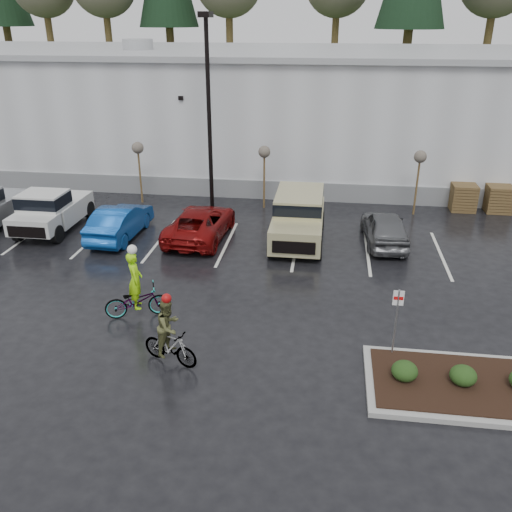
# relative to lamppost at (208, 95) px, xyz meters

# --- Properties ---
(ground) EXTENTS (120.00, 120.00, 0.00)m
(ground) POSITION_rel_lamppost_xyz_m (4.00, -12.00, -5.69)
(ground) COLOR black
(ground) RESTS_ON ground
(warehouse) EXTENTS (60.50, 15.50, 7.20)m
(warehouse) POSITION_rel_lamppost_xyz_m (4.00, 9.99, -2.04)
(warehouse) COLOR silver
(warehouse) RESTS_ON ground
(wooded_ridge) EXTENTS (80.00, 25.00, 6.00)m
(wooded_ridge) POSITION_rel_lamppost_xyz_m (4.00, 33.00, -2.69)
(wooded_ridge) COLOR #293F1A
(wooded_ridge) RESTS_ON ground
(lamppost) EXTENTS (0.50, 1.00, 9.22)m
(lamppost) POSITION_rel_lamppost_xyz_m (0.00, 0.00, 0.00)
(lamppost) COLOR black
(lamppost) RESTS_ON ground
(sapling_west) EXTENTS (0.60, 0.60, 3.20)m
(sapling_west) POSITION_rel_lamppost_xyz_m (-4.00, 1.00, -2.96)
(sapling_west) COLOR #432F1B
(sapling_west) RESTS_ON ground
(sapling_mid) EXTENTS (0.60, 0.60, 3.20)m
(sapling_mid) POSITION_rel_lamppost_xyz_m (2.50, 1.00, -2.96)
(sapling_mid) COLOR #432F1B
(sapling_mid) RESTS_ON ground
(sapling_east) EXTENTS (0.60, 0.60, 3.20)m
(sapling_east) POSITION_rel_lamppost_xyz_m (10.00, 1.00, -2.96)
(sapling_east) COLOR #432F1B
(sapling_east) RESTS_ON ground
(pallet_stack_a) EXTENTS (1.20, 1.20, 1.35)m
(pallet_stack_a) POSITION_rel_lamppost_xyz_m (12.50, 2.00, -5.01)
(pallet_stack_a) COLOR #432F1B
(pallet_stack_a) RESTS_ON ground
(pallet_stack_b) EXTENTS (1.20, 1.20, 1.35)m
(pallet_stack_b) POSITION_rel_lamppost_xyz_m (14.20, 2.00, -5.01)
(pallet_stack_b) COLOR #432F1B
(pallet_stack_b) RESTS_ON ground
(shrub_a) EXTENTS (0.70, 0.70, 0.52)m
(shrub_a) POSITION_rel_lamppost_xyz_m (8.00, -13.00, -5.27)
(shrub_a) COLOR #1B3412
(shrub_a) RESTS_ON curb_island
(shrub_b) EXTENTS (0.70, 0.70, 0.52)m
(shrub_b) POSITION_rel_lamppost_xyz_m (9.50, -13.00, -5.27)
(shrub_b) COLOR #1B3412
(shrub_b) RESTS_ON curb_island
(fire_lane_sign) EXTENTS (0.30, 0.05, 2.20)m
(fire_lane_sign) POSITION_rel_lamppost_xyz_m (7.80, -11.80, -4.28)
(fire_lane_sign) COLOR gray
(fire_lane_sign) RESTS_ON ground
(pickup_white) EXTENTS (2.10, 5.20, 1.96)m
(pickup_white) POSITION_rel_lamppost_xyz_m (-6.71, -3.12, -4.71)
(pickup_white) COLOR silver
(pickup_white) RESTS_ON ground
(car_blue) EXTENTS (1.72, 4.47, 1.45)m
(car_blue) POSITION_rel_lamppost_xyz_m (-3.32, -3.87, -4.96)
(car_blue) COLOR #0D4297
(car_blue) RESTS_ON ground
(car_red) EXTENTS (2.58, 5.11, 1.38)m
(car_red) POSITION_rel_lamppost_xyz_m (0.22, -3.49, -4.99)
(car_red) COLOR maroon
(car_red) RESTS_ON ground
(suv_tan) EXTENTS (2.20, 5.10, 2.06)m
(suv_tan) POSITION_rel_lamppost_xyz_m (4.51, -3.32, -4.66)
(suv_tan) COLOR tan
(suv_tan) RESTS_ON ground
(car_grey) EXTENTS (1.99, 4.32, 1.44)m
(car_grey) POSITION_rel_lamppost_xyz_m (8.23, -3.03, -4.97)
(car_grey) COLOR #5D5E61
(car_grey) RESTS_ON ground
(cyclist_hivis) EXTENTS (2.21, 1.42, 2.53)m
(cyclist_hivis) POSITION_rel_lamppost_xyz_m (-0.24, -10.50, -4.91)
(cyclist_hivis) COLOR #3F3F44
(cyclist_hivis) RESTS_ON ground
(cyclist_olive) EXTENTS (1.77, 1.04, 2.21)m
(cyclist_olive) POSITION_rel_lamppost_xyz_m (1.56, -12.91, -4.87)
(cyclist_olive) COLOR #3F3F44
(cyclist_olive) RESTS_ON ground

